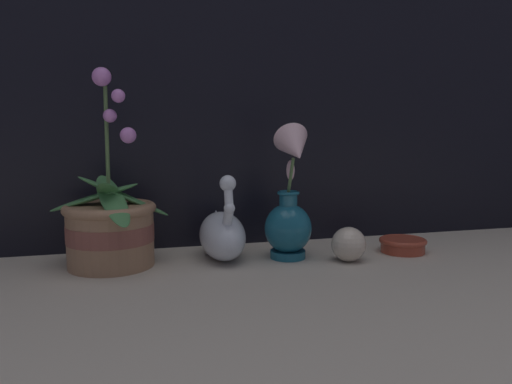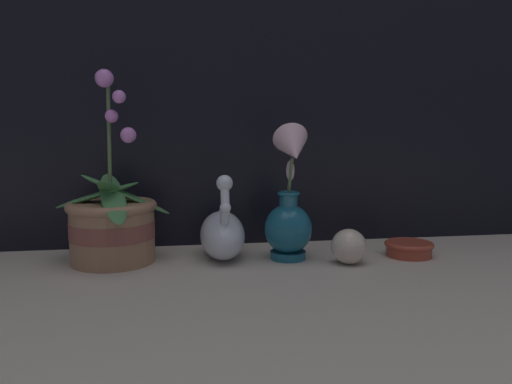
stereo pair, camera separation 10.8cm
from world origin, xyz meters
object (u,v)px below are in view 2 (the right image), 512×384
(swan_figurine, at_px, (222,233))
(amber_dish, at_px, (409,248))
(orchid_potted_plant, at_px, (113,223))
(blue_vase, at_px, (289,211))
(glass_sphere, at_px, (349,246))

(swan_figurine, distance_m, amber_dish, 0.42)
(amber_dish, bearing_deg, swan_figurine, 173.89)
(orchid_potted_plant, xyz_separation_m, blue_vase, (0.38, -0.04, 0.02))
(blue_vase, xyz_separation_m, glass_sphere, (0.12, -0.05, -0.07))
(swan_figurine, bearing_deg, blue_vase, -15.08)
(swan_figurine, bearing_deg, glass_sphere, -18.48)
(glass_sphere, bearing_deg, orchid_potted_plant, 169.70)
(blue_vase, bearing_deg, glass_sphere, -22.39)
(swan_figurine, relative_size, blue_vase, 0.66)
(glass_sphere, bearing_deg, amber_dish, 15.24)
(glass_sphere, bearing_deg, blue_vase, 157.61)
(orchid_potted_plant, relative_size, swan_figurine, 2.07)
(orchid_potted_plant, height_order, blue_vase, orchid_potted_plant)
(swan_figurine, xyz_separation_m, amber_dish, (0.42, -0.04, -0.04))
(blue_vase, xyz_separation_m, amber_dish, (0.27, -0.01, -0.09))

